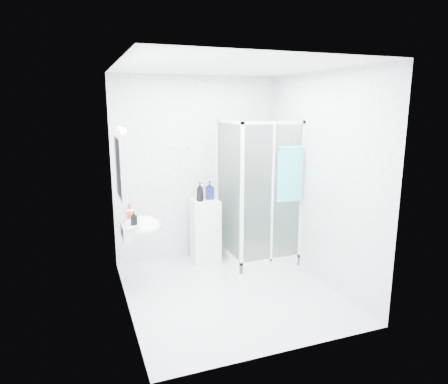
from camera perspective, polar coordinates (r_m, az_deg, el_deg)
name	(u,v)px	position (r m, az deg, el deg)	size (l,w,h in m)	color
room	(231,186)	(4.54, 0.96, 0.92)	(2.40, 2.60, 2.60)	white
shower_enclosure	(255,231)	(5.69, 4.39, -5.62)	(0.90, 0.95, 2.00)	white
wall_basin	(139,226)	(4.84, -12.03, -4.78)	(0.46, 0.56, 0.35)	white
mirror	(119,168)	(4.66, -14.83, 3.32)	(0.02, 0.60, 0.70)	white
vanity_lights	(121,130)	(4.62, -14.50, 8.51)	(0.10, 0.40, 0.08)	silver
wall_hooks	(181,148)	(5.60, -6.18, 6.33)	(0.23, 0.06, 0.03)	silver
storage_cabinet	(205,231)	(5.68, -2.67, -5.59)	(0.39, 0.41, 0.90)	white
hand_towel	(290,173)	(5.27, 9.40, 2.74)	(0.34, 0.05, 0.73)	#34C0C5
shampoo_bottle_a	(200,192)	(5.48, -3.45, 0.05)	(0.10, 0.10, 0.27)	black
shampoo_bottle_b	(210,190)	(5.60, -2.08, 0.28)	(0.12, 0.12, 0.26)	#0C184B
soap_dispenser_orange	(130,211)	(4.92, -13.33, -2.68)	(0.14, 0.14, 0.18)	#BC3F16
soap_dispenser_black	(134,218)	(4.65, -12.76, -3.65)	(0.07, 0.07, 0.16)	black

